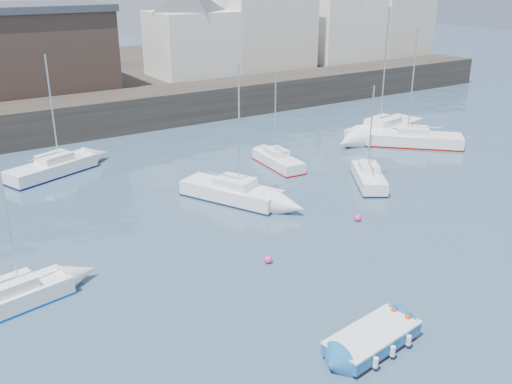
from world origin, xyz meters
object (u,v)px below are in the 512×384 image
buoy_mid (357,221)px  buoy_far (253,199)px  blue_dinghy (372,339)px  sailboat_c (369,177)px  sailboat_a (9,299)px  sailboat_d (415,139)px  sailboat_h (52,168)px  sailboat_f (278,160)px  sailboat_b (232,192)px  buoy_near (268,263)px  sailboat_g (384,129)px

buoy_mid → buoy_far: bearing=117.8°
blue_dinghy → sailboat_c: sailboat_c is taller
sailboat_a → sailboat_d: sailboat_d is taller
buoy_far → sailboat_c: bearing=-14.1°
sailboat_h → buoy_mid: sailboat_h is taller
sailboat_f → buoy_far: size_ratio=14.21×
blue_dinghy → buoy_far: size_ratio=8.95×
sailboat_f → buoy_mid: bearing=-99.4°
sailboat_b → buoy_mid: (4.39, -6.51, -0.54)m
sailboat_h → buoy_near: sailboat_h is taller
sailboat_b → buoy_mid: 7.86m
buoy_far → sailboat_b: bearing=156.8°
sailboat_h → buoy_near: size_ratio=20.56×
sailboat_f → buoy_mid: 10.46m
buoy_near → buoy_far: (3.83, 7.36, 0.00)m
sailboat_h → buoy_mid: size_ratio=20.21×
sailboat_d → buoy_near: bearing=-154.5°
sailboat_d → sailboat_f: (-12.25, 1.71, -0.10)m
sailboat_g → sailboat_h: (-26.44, 4.99, -0.05)m
sailboat_f → sailboat_h: size_ratio=0.80×
blue_dinghy → sailboat_b: 15.80m
sailboat_h → buoy_near: (5.42, -18.50, -0.53)m
sailboat_b → sailboat_f: sailboat_b is taller
buoy_far → blue_dinghy: bearing=-106.0°
blue_dinghy → sailboat_h: (-4.96, 26.12, 0.12)m
sailboat_f → sailboat_b: bearing=-148.0°
buoy_mid → blue_dinghy: bearing=-129.6°
sailboat_b → buoy_mid: bearing=-56.0°
blue_dinghy → sailboat_b: sailboat_b is taller
sailboat_b → buoy_near: size_ratio=20.98×
sailboat_a → sailboat_g: bearing=18.8°
sailboat_b → sailboat_c: bearing=-15.4°
buoy_near → buoy_far: 8.30m
blue_dinghy → sailboat_b: (3.07, 15.50, 0.13)m
sailboat_d → buoy_near: sailboat_d is taller
buoy_far → sailboat_h: bearing=129.7°
blue_dinghy → sailboat_b: size_ratio=0.49×
sailboat_c → sailboat_g: bearing=40.7°
sailboat_h → sailboat_f: bearing=-25.8°
sailboat_a → buoy_mid: 18.28m
sailboat_c → blue_dinghy: bearing=-132.8°
blue_dinghy → sailboat_h: bearing=100.8°
sailboat_d → sailboat_g: (0.07, 3.54, 0.03)m
blue_dinghy → buoy_mid: blue_dinghy is taller
sailboat_b → blue_dinghy: bearing=-101.2°
sailboat_f → buoy_near: 14.57m
sailboat_f → sailboat_h: (-14.11, 6.82, 0.07)m
buoy_near → sailboat_f: bearing=53.4°
sailboat_d → sailboat_g: bearing=88.8°
sailboat_a → blue_dinghy: bearing=-43.2°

